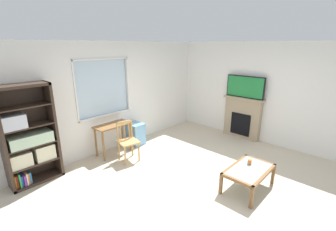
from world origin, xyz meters
TOP-DOWN VIEW (x-y plane):
  - ground at (0.00, 0.00)m, footprint 6.49×6.07m
  - wall_back_with_window at (0.04, 2.53)m, footprint 5.49×0.15m
  - wall_right at (2.80, 0.00)m, footprint 0.12×5.27m
  - bookshelf at (-2.15, 2.30)m, footprint 0.90×0.38m
  - desk_under_window at (-0.41, 2.18)m, footprint 0.85×0.42m
  - wooden_chair at (-0.38, 1.67)m, footprint 0.49×0.48m
  - plastic_drawer_unit at (0.31, 2.23)m, footprint 0.35×0.40m
  - fireplace at (2.65, 0.42)m, footprint 0.26×1.11m
  - tv at (2.63, 0.42)m, footprint 0.06×1.04m
  - coffee_table at (0.41, -0.81)m, footprint 0.99×0.61m
  - sippy_cup at (0.58, -0.74)m, footprint 0.07×0.07m

SIDE VIEW (x-z plane):
  - ground at x=0.00m, z-range -0.02..0.00m
  - plastic_drawer_unit at x=0.31m, z-range 0.00..0.56m
  - coffee_table at x=0.41m, z-range 0.15..0.55m
  - sippy_cup at x=0.58m, z-range 0.41..0.50m
  - wooden_chair at x=-0.38m, z-range 0.01..0.91m
  - fireplace at x=2.65m, z-range 0.00..1.16m
  - desk_under_window at x=-0.41m, z-range 0.23..0.97m
  - bookshelf at x=-2.15m, z-range -0.08..1.80m
  - wall_back_with_window at x=0.04m, z-range -0.03..2.59m
  - wall_right at x=2.80m, z-range 0.00..2.61m
  - tv at x=2.63m, z-range 1.15..1.74m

